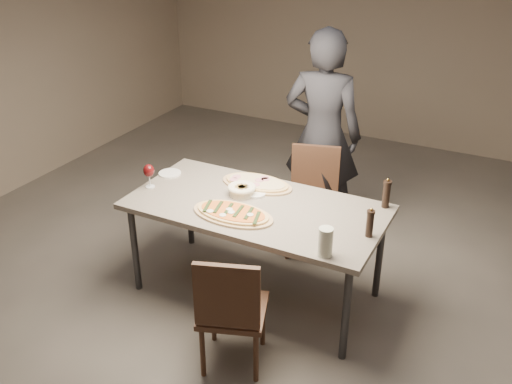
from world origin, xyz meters
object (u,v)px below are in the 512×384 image
at_px(ham_pizza, 257,183).
at_px(bread_basket, 242,189).
at_px(pepper_mill_left, 370,223).
at_px(carafe, 325,242).
at_px(chair_far, 313,194).
at_px(diner, 323,135).
at_px(chair_near, 231,308).
at_px(dining_table, 256,212).
at_px(zucchini_pizza, 233,213).

xyz_separation_m(ham_pizza, bread_basket, (-0.02, -0.19, 0.03)).
relative_size(pepper_mill_left, carafe, 1.10).
distance_m(pepper_mill_left, chair_far, 1.17).
relative_size(chair_far, diner, 0.49).
bearing_deg(bread_basket, chair_far, 69.16).
height_order(chair_near, diner, diner).
relative_size(dining_table, diner, 1.00).
relative_size(chair_near, chair_far, 0.97).
relative_size(bread_basket, carafe, 1.11).
distance_m(carafe, chair_far, 1.36).
relative_size(ham_pizza, bread_basket, 2.73).
distance_m(bread_basket, carafe, 0.95).
bearing_deg(dining_table, diner, 86.69).
distance_m(dining_table, diner, 1.12).
xyz_separation_m(zucchini_pizza, diner, (0.13, 1.31, 0.13)).
distance_m(zucchini_pizza, pepper_mill_left, 0.92).
relative_size(pepper_mill_left, chair_far, 0.23).
bearing_deg(dining_table, bread_basket, 151.17).
bearing_deg(diner, chair_far, 92.56).
height_order(zucchini_pizza, ham_pizza, zucchini_pizza).
xyz_separation_m(chair_near, diner, (-0.16, 1.88, 0.42)).
bearing_deg(chair_near, chair_far, 74.76).
relative_size(ham_pizza, diner, 0.31).
bearing_deg(pepper_mill_left, zucchini_pizza, -169.88).
bearing_deg(bread_basket, pepper_mill_left, -7.82).
height_order(bread_basket, chair_near, chair_near).
distance_m(ham_pizza, bread_basket, 0.20).
distance_m(dining_table, chair_near, 0.84).
height_order(bread_basket, chair_far, chair_far).
bearing_deg(carafe, bread_basket, 150.27).
bearing_deg(zucchini_pizza, ham_pizza, 117.75).
xyz_separation_m(ham_pizza, chair_far, (0.25, 0.53, -0.27)).
bearing_deg(ham_pizza, zucchini_pizza, -85.34).
bearing_deg(pepper_mill_left, chair_far, 129.72).
distance_m(bread_basket, diner, 1.04).
relative_size(carafe, chair_far, 0.21).
bearing_deg(carafe, ham_pizza, 140.33).
distance_m(ham_pizza, chair_near, 1.16).
height_order(dining_table, bread_basket, bread_basket).
height_order(pepper_mill_left, diner, diner).
bearing_deg(ham_pizza, chair_far, 61.74).
bearing_deg(bread_basket, ham_pizza, 82.74).
bearing_deg(diner, carafe, 104.35).
relative_size(dining_table, zucchini_pizza, 3.06).
bearing_deg(ham_pizza, carafe, -42.68).
xyz_separation_m(carafe, diner, (-0.60, 1.48, 0.06)).
height_order(bread_basket, pepper_mill_left, pepper_mill_left).
relative_size(pepper_mill_left, diner, 0.11).
relative_size(pepper_mill_left, chair_near, 0.24).
height_order(dining_table, chair_far, chair_far).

